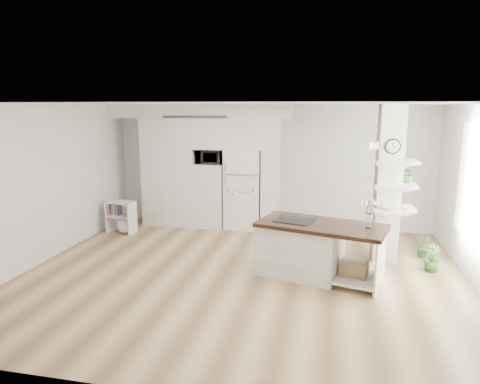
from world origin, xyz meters
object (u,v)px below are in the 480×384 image
object	(u,v)px
bookshelf	(122,219)
floor_plant_a	(423,246)
kitchen_island	(307,247)
refrigerator	(244,189)

from	to	relation	value
bookshelf	floor_plant_a	world-z (taller)	bookshelf
bookshelf	floor_plant_a	distance (m)	5.98
kitchen_island	bookshelf	distance (m)	4.26
refrigerator	floor_plant_a	bearing A→B (deg)	-19.44
kitchen_island	floor_plant_a	size ratio (longest dim) A/B	5.00
refrigerator	kitchen_island	distance (m)	2.93
refrigerator	bookshelf	world-z (taller)	refrigerator
refrigerator	floor_plant_a	distance (m)	3.80
kitchen_island	bookshelf	world-z (taller)	kitchen_island
refrigerator	kitchen_island	size ratio (longest dim) A/B	0.83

